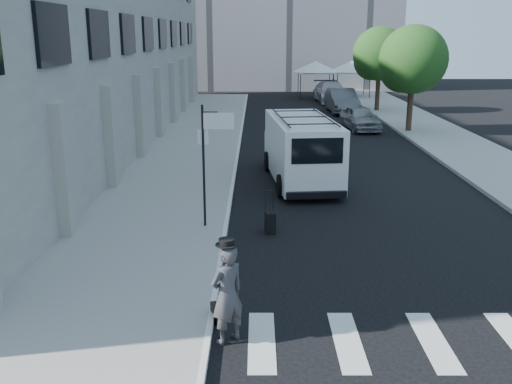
{
  "coord_description": "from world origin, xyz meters",
  "views": [
    {
      "loc": [
        -1.09,
        -12.49,
        5.55
      ],
      "look_at": [
        -1.12,
        2.7,
        1.3
      ],
      "focal_mm": 40.0,
      "sensor_mm": 36.0,
      "label": 1
    }
  ],
  "objects_px": {
    "businessman": "(227,294)",
    "suitcase": "(270,222)",
    "cargo_van": "(301,149)",
    "parked_car_c": "(331,92)",
    "parked_car_a": "(360,118)",
    "parked_car_b": "(342,101)",
    "briefcase": "(216,314)"
  },
  "relations": [
    {
      "from": "parked_car_a",
      "to": "parked_car_c",
      "type": "relative_size",
      "value": 0.71
    },
    {
      "from": "businessman",
      "to": "parked_car_c",
      "type": "distance_m",
      "value": 38.4
    },
    {
      "from": "briefcase",
      "to": "suitcase",
      "type": "distance_m",
      "value": 5.37
    },
    {
      "from": "businessman",
      "to": "parked_car_b",
      "type": "xyz_separation_m",
      "value": [
        6.63,
        31.73,
        -0.1
      ]
    },
    {
      "from": "suitcase",
      "to": "businessman",
      "type": "bearing_deg",
      "value": -106.35
    },
    {
      "from": "suitcase",
      "to": "parked_car_b",
      "type": "distance_m",
      "value": 26.36
    },
    {
      "from": "suitcase",
      "to": "cargo_van",
      "type": "distance_m",
      "value": 6.15
    },
    {
      "from": "parked_car_a",
      "to": "parked_car_b",
      "type": "bearing_deg",
      "value": 83.04
    },
    {
      "from": "briefcase",
      "to": "parked_car_c",
      "type": "distance_m",
      "value": 37.71
    },
    {
      "from": "cargo_van",
      "to": "parked_car_c",
      "type": "xyz_separation_m",
      "value": [
        4.42,
        25.89,
        -0.42
      ]
    },
    {
      "from": "cargo_van",
      "to": "parked_car_a",
      "type": "distance_m",
      "value": 12.95
    },
    {
      "from": "suitcase",
      "to": "parked_car_c",
      "type": "distance_m",
      "value": 32.34
    },
    {
      "from": "businessman",
      "to": "briefcase",
      "type": "distance_m",
      "value": 1.13
    },
    {
      "from": "businessman",
      "to": "parked_car_a",
      "type": "distance_m",
      "value": 25.0
    },
    {
      "from": "businessman",
      "to": "parked_car_c",
      "type": "bearing_deg",
      "value": -140.52
    },
    {
      "from": "briefcase",
      "to": "suitcase",
      "type": "xyz_separation_m",
      "value": [
        1.19,
        5.24,
        0.15
      ]
    },
    {
      "from": "suitcase",
      "to": "parked_car_a",
      "type": "bearing_deg",
      "value": 64.84
    },
    {
      "from": "businessman",
      "to": "suitcase",
      "type": "height_order",
      "value": "businessman"
    },
    {
      "from": "parked_car_b",
      "to": "parked_car_c",
      "type": "xyz_separation_m",
      "value": [
        0.0,
        6.1,
        -0.01
      ]
    },
    {
      "from": "briefcase",
      "to": "parked_car_b",
      "type": "height_order",
      "value": "parked_car_b"
    },
    {
      "from": "cargo_van",
      "to": "parked_car_c",
      "type": "relative_size",
      "value": 1.15
    },
    {
      "from": "parked_car_a",
      "to": "parked_car_b",
      "type": "relative_size",
      "value": 0.8
    },
    {
      "from": "parked_car_a",
      "to": "parked_car_b",
      "type": "distance_m",
      "value": 7.63
    },
    {
      "from": "businessman",
      "to": "parked_car_b",
      "type": "height_order",
      "value": "businessman"
    },
    {
      "from": "briefcase",
      "to": "parked_car_c",
      "type": "relative_size",
      "value": 0.08
    },
    {
      "from": "businessman",
      "to": "suitcase",
      "type": "relative_size",
      "value": 1.59
    },
    {
      "from": "suitcase",
      "to": "cargo_van",
      "type": "xyz_separation_m",
      "value": [
        1.3,
        5.94,
        0.95
      ]
    },
    {
      "from": "parked_car_a",
      "to": "briefcase",
      "type": "bearing_deg",
      "value": -113.43
    },
    {
      "from": "briefcase",
      "to": "cargo_van",
      "type": "relative_size",
      "value": 0.07
    },
    {
      "from": "briefcase",
      "to": "parked_car_a",
      "type": "bearing_deg",
      "value": 52.43
    },
    {
      "from": "businessman",
      "to": "cargo_van",
      "type": "xyz_separation_m",
      "value": [
        2.22,
        11.94,
        0.31
      ]
    },
    {
      "from": "businessman",
      "to": "parked_car_a",
      "type": "relative_size",
      "value": 0.46
    }
  ]
}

